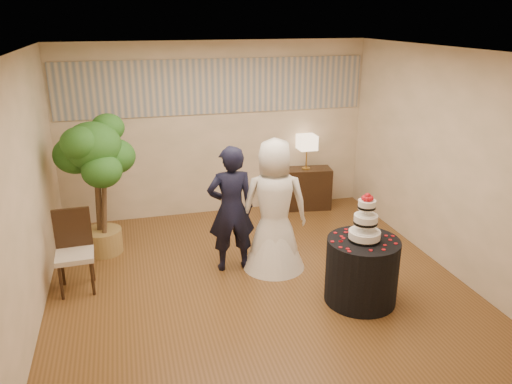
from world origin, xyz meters
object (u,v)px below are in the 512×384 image
object	(u,v)px
console	(305,188)
wedding_cake	(366,217)
groom	(231,209)
table_lamp	(307,152)
side_chair	(74,253)
bride	(274,205)
ficus_tree	(97,186)
cake_table	(362,270)

from	to	relation	value
console	wedding_cake	bearing A→B (deg)	-89.56
groom	console	distance (m)	2.51
table_lamp	side_chair	bearing A→B (deg)	-152.71
bride	ficus_tree	xyz separation A→B (m)	(-2.19, 1.03, 0.11)
cake_table	table_lamp	size ratio (longest dim) A/B	1.43
groom	bride	distance (m)	0.55
wedding_cake	console	world-z (taller)	wedding_cake
wedding_cake	table_lamp	world-z (taller)	wedding_cake
groom	cake_table	distance (m)	1.78
table_lamp	ficus_tree	world-z (taller)	ficus_tree
ficus_tree	cake_table	bearing A→B (deg)	-35.49
ficus_tree	groom	bearing A→B (deg)	-29.29
groom	table_lamp	xyz separation A→B (m)	(1.68, 1.80, 0.16)
cake_table	ficus_tree	distance (m)	3.64
cake_table	wedding_cake	world-z (taller)	wedding_cake
bride	side_chair	size ratio (longest dim) A/B	1.76
wedding_cake	side_chair	xyz separation A→B (m)	(-3.20, 1.09, -0.56)
bride	groom	bearing A→B (deg)	1.51
side_chair	table_lamp	bearing A→B (deg)	25.01
console	side_chair	size ratio (longest dim) A/B	0.86
cake_table	side_chair	bearing A→B (deg)	161.13
bride	wedding_cake	distance (m)	1.30
groom	wedding_cake	size ratio (longest dim) A/B	2.95
groom	side_chair	bearing A→B (deg)	3.35
wedding_cake	bride	bearing A→B (deg)	124.80
groom	cake_table	size ratio (longest dim) A/B	2.01
cake_table	ficus_tree	size ratio (longest dim) A/B	0.42
ficus_tree	table_lamp	bearing A→B (deg)	14.71
table_lamp	ficus_tree	bearing A→B (deg)	-165.29
console	side_chair	world-z (taller)	side_chair
side_chair	cake_table	bearing A→B (deg)	-21.15
wedding_cake	ficus_tree	distance (m)	3.59
cake_table	side_chair	xyz separation A→B (m)	(-3.20, 1.09, 0.11)
groom	table_lamp	size ratio (longest dim) A/B	2.87
bride	wedding_cake	xyz separation A→B (m)	(0.73, -1.06, 0.18)
bride	table_lamp	size ratio (longest dim) A/B	3.00
cake_table	table_lamp	bearing A→B (deg)	82.14
groom	ficus_tree	bearing A→B (deg)	-27.89
ficus_tree	wedding_cake	bearing A→B (deg)	-35.49
bride	ficus_tree	size ratio (longest dim) A/B	0.89
table_lamp	ficus_tree	size ratio (longest dim) A/B	0.30
groom	table_lamp	distance (m)	2.47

